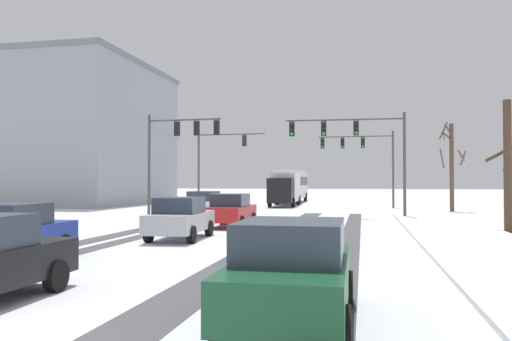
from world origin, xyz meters
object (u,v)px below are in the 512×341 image
object	(u,v)px
traffic_signal_near_left	(177,142)
bare_tree_sidewalk_mid	(508,163)
traffic_signal_near_right	(356,140)
office_building_far_left_block	(57,135)
car_silver_third	(180,218)
car_dark_green_sixth	(292,272)
bare_tree_sidewalk_far	(452,163)
car_blue_fourth	(11,233)
car_red_second	(231,210)
traffic_signal_far_left	(216,155)
traffic_signal_far_right	(363,151)
box_truck_delivery	(285,188)
car_white_lead	(204,204)
bus_oncoming	(292,184)

from	to	relation	value
traffic_signal_near_left	bare_tree_sidewalk_mid	bearing A→B (deg)	-19.66
traffic_signal_near_right	office_building_far_left_block	world-z (taller)	office_building_far_left_block
car_silver_third	car_dark_green_sixth	world-z (taller)	same
bare_tree_sidewalk_mid	bare_tree_sidewalk_far	size ratio (longest dim) A/B	0.86
traffic_signal_near_left	car_blue_fourth	world-z (taller)	traffic_signal_near_left
car_red_second	car_silver_third	size ratio (longest dim) A/B	0.98
traffic_signal_near_left	traffic_signal_far_left	world-z (taller)	same
bare_tree_sidewalk_mid	bare_tree_sidewalk_far	world-z (taller)	bare_tree_sidewalk_far
traffic_signal_near_left	traffic_signal_far_right	size ratio (longest dim) A/B	1.00
traffic_signal_near_right	traffic_signal_near_left	bearing A→B (deg)	-170.24
bare_tree_sidewalk_mid	office_building_far_left_block	distance (m)	43.52
car_silver_third	car_blue_fourth	distance (m)	6.77
car_silver_third	box_truck_delivery	bearing A→B (deg)	90.17
car_blue_fourth	box_truck_delivery	world-z (taller)	box_truck_delivery
bare_tree_sidewalk_mid	traffic_signal_near_left	bearing A→B (deg)	160.34
traffic_signal_far_right	car_silver_third	size ratio (longest dim) A/B	1.55
car_dark_green_sixth	office_building_far_left_block	distance (m)	49.15
car_red_second	box_truck_delivery	bearing A→B (deg)	91.62
traffic_signal_near_right	car_dark_green_sixth	size ratio (longest dim) A/B	1.79
traffic_signal_far_left	box_truck_delivery	xyz separation A→B (m)	(4.84, 5.56, -2.77)
traffic_signal_near_right	office_building_far_left_block	distance (m)	33.64
traffic_signal_far_left	office_building_far_left_block	world-z (taller)	office_building_far_left_block
traffic_signal_near_left	car_silver_third	size ratio (longest dim) A/B	1.55
car_blue_fourth	traffic_signal_far_right	bearing A→B (deg)	73.43
traffic_signal_far_right	car_red_second	world-z (taller)	traffic_signal_far_right
traffic_signal_far_left	car_blue_fourth	size ratio (longest dim) A/B	1.56
traffic_signal_near_right	bare_tree_sidewalk_mid	size ratio (longest dim) A/B	1.27
traffic_signal_near_left	traffic_signal_far_right	xyz separation A→B (m)	(11.45, 14.04, 0.05)
car_silver_third	car_blue_fourth	xyz separation A→B (m)	(-2.60, -6.25, 0.00)
box_truck_delivery	bare_tree_sidewalk_mid	distance (m)	25.59
traffic_signal_far_right	bare_tree_sidewalk_mid	distance (m)	21.35
traffic_signal_near_right	bare_tree_sidewalk_mid	bearing A→B (deg)	-51.02
traffic_signal_near_right	bare_tree_sidewalk_mid	xyz separation A→B (m)	(6.64, -8.21, -1.80)
box_truck_delivery	car_white_lead	bearing A→B (deg)	-100.41
car_blue_fourth	traffic_signal_far_left	bearing A→B (deg)	94.76
traffic_signal_far_right	bare_tree_sidewalk_far	distance (m)	7.88
car_blue_fourth	bare_tree_sidewalk_far	xyz separation A→B (m)	(15.97, 27.59, 2.78)
bare_tree_sidewalk_mid	traffic_signal_far_left	bearing A→B (deg)	137.82
traffic_signal_far_left	bare_tree_sidewalk_far	distance (m)	18.32
box_truck_delivery	traffic_signal_near_right	bearing A→B (deg)	-64.42
bus_oncoming	box_truck_delivery	xyz separation A→B (m)	(0.56, -8.67, -0.36)
car_red_second	car_blue_fourth	size ratio (longest dim) A/B	0.98
car_blue_fourth	box_truck_delivery	bearing A→B (deg)	85.70
bare_tree_sidewalk_far	office_building_far_left_block	xyz separation A→B (m)	(-37.17, 6.70, 3.40)
car_silver_third	bare_tree_sidewalk_far	bearing A→B (deg)	57.91
office_building_far_left_block	car_white_lead	bearing A→B (deg)	-37.48
car_dark_green_sixth	bare_tree_sidewalk_mid	xyz separation A→B (m)	(7.29, 16.00, 2.21)
car_white_lead	traffic_signal_near_left	bearing A→B (deg)	-167.18
car_white_lead	bare_tree_sidewalk_far	distance (m)	18.94
traffic_signal_far_left	box_truck_delivery	size ratio (longest dim) A/B	0.87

